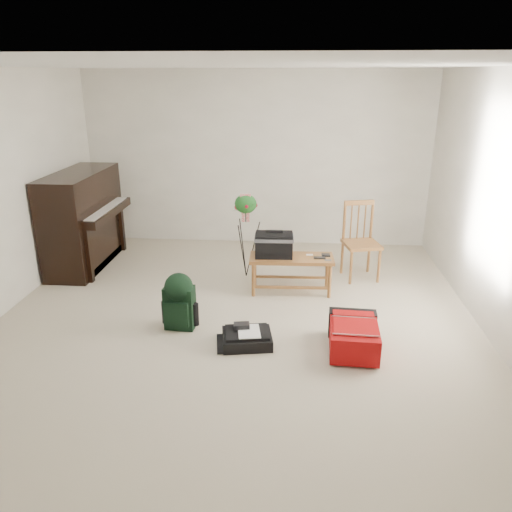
# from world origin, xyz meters

# --- Properties ---
(floor) EXTENTS (5.00, 5.50, 0.01)m
(floor) POSITION_xyz_m (0.00, 0.00, 0.00)
(floor) COLOR beige
(floor) RESTS_ON ground
(ceiling) EXTENTS (5.00, 5.50, 0.01)m
(ceiling) POSITION_xyz_m (0.00, 0.00, 2.50)
(ceiling) COLOR white
(ceiling) RESTS_ON wall_back
(wall_back) EXTENTS (5.00, 0.04, 2.50)m
(wall_back) POSITION_xyz_m (0.00, 2.75, 1.25)
(wall_back) COLOR white
(wall_back) RESTS_ON floor
(wall_right) EXTENTS (0.04, 5.50, 2.50)m
(wall_right) POSITION_xyz_m (2.50, 0.00, 1.25)
(wall_right) COLOR white
(wall_right) RESTS_ON floor
(piano) EXTENTS (0.71, 1.50, 1.25)m
(piano) POSITION_xyz_m (-2.19, 1.60, 0.60)
(piano) COLOR black
(piano) RESTS_ON floor
(bench) EXTENTS (0.98, 0.42, 0.75)m
(bench) POSITION_xyz_m (0.42, 0.93, 0.53)
(bench) COLOR #9B5E32
(bench) RESTS_ON floor
(dining_chair) EXTENTS (0.50, 0.50, 0.96)m
(dining_chair) POSITION_xyz_m (1.41, 1.44, 0.47)
(dining_chair) COLOR #9B5E32
(dining_chair) RESTS_ON floor
(red_suitcase) EXTENTS (0.46, 0.67, 0.28)m
(red_suitcase) POSITION_xyz_m (1.16, -0.33, 0.15)
(red_suitcase) COLOR #AD0D07
(red_suitcase) RESTS_ON floor
(black_duffel) EXTENTS (0.52, 0.44, 0.19)m
(black_duffel) POSITION_xyz_m (0.16, -0.36, 0.07)
(black_duffel) COLOR black
(black_duffel) RESTS_ON floor
(green_backpack) EXTENTS (0.31, 0.29, 0.59)m
(green_backpack) POSITION_xyz_m (-0.54, -0.08, 0.32)
(green_backpack) COLOR black
(green_backpack) RESTS_ON floor
(flower_stand) EXTENTS (0.36, 0.36, 1.10)m
(flower_stand) POSITION_xyz_m (-0.02, 1.35, 0.53)
(flower_stand) COLOR black
(flower_stand) RESTS_ON floor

